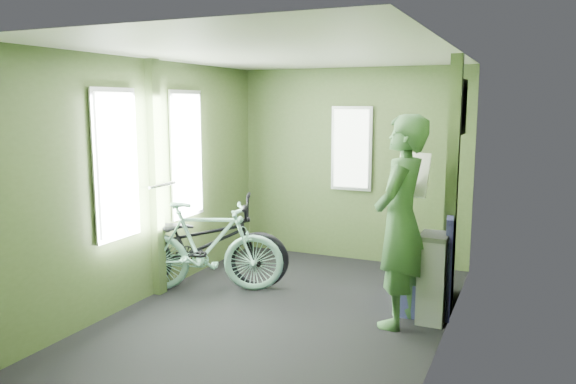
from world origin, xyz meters
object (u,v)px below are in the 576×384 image
object	(u,v)px
bicycle_black	(201,289)
passenger	(400,222)
waste_box	(433,278)
bench_seat	(427,277)
bicycle_mint	(207,292)

from	to	relation	value
bicycle_black	passenger	world-z (taller)	passenger
waste_box	bench_seat	size ratio (longest dim) A/B	0.85
passenger	bench_seat	world-z (taller)	passenger
waste_box	bicycle_black	bearing A→B (deg)	-177.80
passenger	waste_box	distance (m)	0.60
bicycle_mint	bicycle_black	bearing A→B (deg)	41.37
passenger	waste_box	bearing A→B (deg)	130.68
bicycle_black	passenger	distance (m)	2.24
bicycle_black	waste_box	size ratio (longest dim) A/B	2.31
waste_box	bicycle_mint	bearing A→B (deg)	-176.42
bicycle_black	bicycle_mint	xyz separation A→B (m)	(0.10, -0.05, 0.00)
bicycle_black	bench_seat	size ratio (longest dim) A/B	1.96
waste_box	bench_seat	distance (m)	0.43
bicycle_black	passenger	size ratio (longest dim) A/B	1.00
bicycle_black	waste_box	bearing A→B (deg)	-110.70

